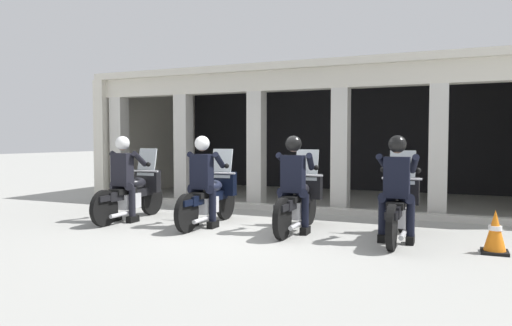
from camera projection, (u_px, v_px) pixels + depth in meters
ground_plane at (298, 208)px, 10.55m from camera, size 80.00×80.00×0.00m
station_building at (326, 120)px, 12.67m from camera, size 10.80×4.95×3.20m
kerb_strip at (289, 208)px, 10.03m from camera, size 10.30×0.24×0.12m
motorcycle_far_left at (133, 193)px, 9.02m from camera, size 0.62×2.04×1.35m
police_officer_far_left at (123, 171)px, 8.73m from camera, size 0.63×0.61×1.58m
motorcycle_center_left at (211, 197)px, 8.46m from camera, size 0.62×2.04×1.35m
police_officer_center_left at (203, 173)px, 8.18m from camera, size 0.63×0.61×1.58m
motorcycle_center_right at (299, 201)px, 7.93m from camera, size 0.62×2.04×1.35m
police_officer_center_right at (294, 176)px, 7.64m from camera, size 0.63×0.61×1.58m
motorcycle_far_right at (399, 207)px, 7.22m from camera, size 0.62×2.04×1.35m
police_officer_far_right at (397, 179)px, 6.94m from camera, size 0.63×0.61×1.58m
traffic_cone_flank at (495, 232)px, 6.32m from camera, size 0.34×0.34×0.59m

